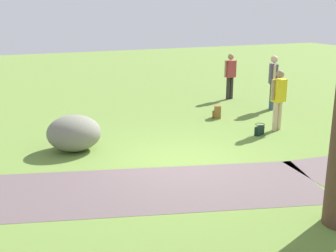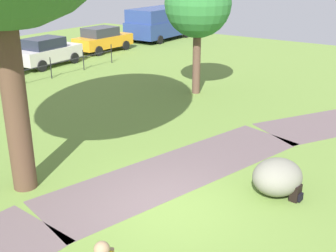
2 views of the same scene
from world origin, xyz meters
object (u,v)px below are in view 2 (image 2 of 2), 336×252
at_px(backpack_by_boulder, 296,193).
at_px(parked_hatchback_blue, 47,51).
at_px(lawn_boulder, 277,177).
at_px(parked_sedan_red, 103,39).
at_px(young_tree_near_path, 198,5).
at_px(delivery_van, 160,22).

xyz_separation_m(backpack_by_boulder, parked_hatchback_blue, (6.38, 16.19, 0.61)).
relative_size(lawn_boulder, parked_sedan_red, 0.38).
bearing_deg(young_tree_near_path, parked_hatchback_blue, 90.50).
bearing_deg(parked_hatchback_blue, backpack_by_boulder, -111.51).
bearing_deg(parked_sedan_red, young_tree_near_path, -115.64).
xyz_separation_m(young_tree_near_path, parked_hatchback_blue, (-0.08, 9.49, -2.92)).
bearing_deg(parked_sedan_red, lawn_boulder, -124.74).
distance_m(backpack_by_boulder, parked_hatchback_blue, 17.42).
xyz_separation_m(young_tree_near_path, parked_sedan_red, (4.72, 9.85, -2.92)).
bearing_deg(lawn_boulder, backpack_by_boulder, -97.67).
bearing_deg(backpack_by_boulder, parked_sedan_red, 55.93).
relative_size(young_tree_near_path, lawn_boulder, 3.41).
height_order(young_tree_near_path, parked_sedan_red, young_tree_near_path).
height_order(young_tree_near_path, lawn_boulder, young_tree_near_path).
bearing_deg(young_tree_near_path, lawn_boulder, -135.94).
distance_m(lawn_boulder, backpack_by_boulder, 0.57).
relative_size(young_tree_near_path, delivery_van, 0.91).
relative_size(lawn_boulder, delivery_van, 0.27).
height_order(lawn_boulder, parked_sedan_red, parked_sedan_red).
xyz_separation_m(parked_sedan_red, delivery_van, (6.07, -0.13, 0.46)).
bearing_deg(delivery_van, parked_sedan_red, 178.77).
xyz_separation_m(lawn_boulder, parked_hatchback_blue, (6.31, 15.68, 0.36)).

